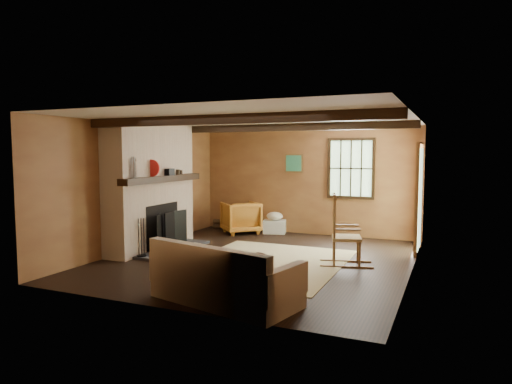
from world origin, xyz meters
The scene contains 10 objects.
ground centered at (0.00, 0.00, 0.00)m, with size 5.50×5.50×0.00m, color black.
room_envelope centered at (0.22, 0.26, 1.63)m, with size 5.02×5.52×2.44m.
fireplace centered at (-2.23, 0.00, 1.10)m, with size 1.02×2.30×2.40m.
rug centered at (0.20, -0.20, 0.00)m, with size 2.50×3.00×0.01m, color beige.
rocking_chair centered at (1.43, 0.20, 0.50)m, with size 0.94×0.65×1.18m.
sofa centered at (0.49, -2.29, 0.27)m, with size 2.01×1.24×0.76m.
firewood_pile centered at (-1.96, 2.52, 0.11)m, with size 0.63×0.11×0.23m.
laundry_basket centered at (-0.68, 2.49, 0.15)m, with size 0.50×0.38×0.30m, color silver.
basket_pillow centered at (-0.68, 2.49, 0.39)m, with size 0.38×0.30×0.19m, color beige.
armchair centered at (-1.40, 2.20, 0.36)m, with size 0.77×0.80×0.72m, color #BF6026.
Camera 1 is at (3.05, -7.16, 1.85)m, focal length 32.00 mm.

